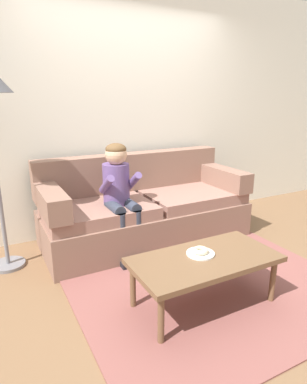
{
  "coord_description": "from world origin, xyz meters",
  "views": [
    {
      "loc": [
        -1.54,
        -2.21,
        1.52
      ],
      "look_at": [
        -0.15,
        0.45,
        0.65
      ],
      "focal_mm": 30.81,
      "sensor_mm": 36.0,
      "label": 1
    }
  ],
  "objects_px": {
    "donut": "(201,250)",
    "person_child": "(119,189)",
    "toy_controller": "(218,257)",
    "coffee_table": "(205,262)",
    "couch": "(144,210)"
  },
  "relations": [
    {
      "from": "person_child",
      "to": "donut",
      "type": "height_order",
      "value": "person_child"
    },
    {
      "from": "coffee_table",
      "to": "person_child",
      "type": "height_order",
      "value": "person_child"
    },
    {
      "from": "toy_controller",
      "to": "couch",
      "type": "bearing_deg",
      "value": 117.18
    },
    {
      "from": "person_child",
      "to": "couch",
      "type": "bearing_deg",
      "value": 29.3
    },
    {
      "from": "couch",
      "to": "coffee_table",
      "type": "height_order",
      "value": "couch"
    },
    {
      "from": "donut",
      "to": "person_child",
      "type": "bearing_deg",
      "value": 101.56
    },
    {
      "from": "toy_controller",
      "to": "donut",
      "type": "bearing_deg",
      "value": -141.1
    },
    {
      "from": "donut",
      "to": "toy_controller",
      "type": "distance_m",
      "value": 0.84
    },
    {
      "from": "person_child",
      "to": "donut",
      "type": "xyz_separation_m",
      "value": [
        0.21,
        -1.05,
        -0.24
      ]
    },
    {
      "from": "person_child",
      "to": "donut",
      "type": "relative_size",
      "value": 9.18
    },
    {
      "from": "coffee_table",
      "to": "donut",
      "type": "xyz_separation_m",
      "value": [
        -0.0,
        0.05,
        0.07
      ]
    },
    {
      "from": "coffee_table",
      "to": "donut",
      "type": "distance_m",
      "value": 0.09
    },
    {
      "from": "person_child",
      "to": "toy_controller",
      "type": "bearing_deg",
      "value": -36.46
    },
    {
      "from": "couch",
      "to": "person_child",
      "type": "relative_size",
      "value": 1.98
    },
    {
      "from": "coffee_table",
      "to": "person_child",
      "type": "xyz_separation_m",
      "value": [
        -0.22,
        1.1,
        0.32
      ]
    }
  ]
}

